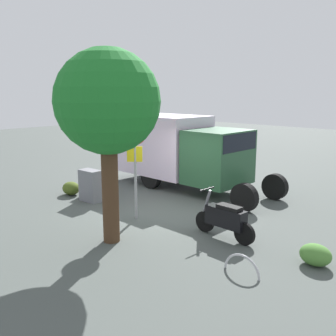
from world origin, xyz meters
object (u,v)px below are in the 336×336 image
object	(u,v)px
box_truck_near	(179,148)
stop_sign	(135,153)
street_tree	(108,104)
utility_cabinet	(91,186)
motorcycle	(225,219)
bike_rack_hoop	(242,274)

from	to	relation	value
box_truck_near	stop_sign	distance (m)	4.12
stop_sign	street_tree	size ratio (longest dim) A/B	0.63
box_truck_near	utility_cabinet	distance (m)	3.81
box_truck_near	motorcycle	xyz separation A→B (m)	(-4.47, 3.13, -1.02)
box_truck_near	utility_cabinet	xyz separation A→B (m)	(0.75, 3.59, -1.00)
motorcycle	street_tree	size ratio (longest dim) A/B	0.39
box_truck_near	bike_rack_hoop	world-z (taller)	box_truck_near
utility_cabinet	motorcycle	bearing A→B (deg)	-174.95
street_tree	utility_cabinet	xyz separation A→B (m)	(3.31, -1.65, -2.84)
stop_sign	bike_rack_hoop	bearing A→B (deg)	169.99
box_truck_near	stop_sign	world-z (taller)	stop_sign
utility_cabinet	box_truck_near	bearing A→B (deg)	-101.80
box_truck_near	street_tree	xyz separation A→B (m)	(-2.56, 5.25, 1.83)
stop_sign	utility_cabinet	distance (m)	2.85
stop_sign	street_tree	bearing A→B (deg)	119.01
motorcycle	utility_cabinet	size ratio (longest dim) A/B	1.68
street_tree	bike_rack_hoop	world-z (taller)	street_tree
motorcycle	stop_sign	bearing A→B (deg)	13.26
utility_cabinet	street_tree	bearing A→B (deg)	153.50
stop_sign	street_tree	xyz separation A→B (m)	(-0.85, 1.53, 1.42)
box_truck_near	utility_cabinet	bearing A→B (deg)	-102.05
motorcycle	stop_sign	xyz separation A→B (m)	(2.76, 0.59, 1.44)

